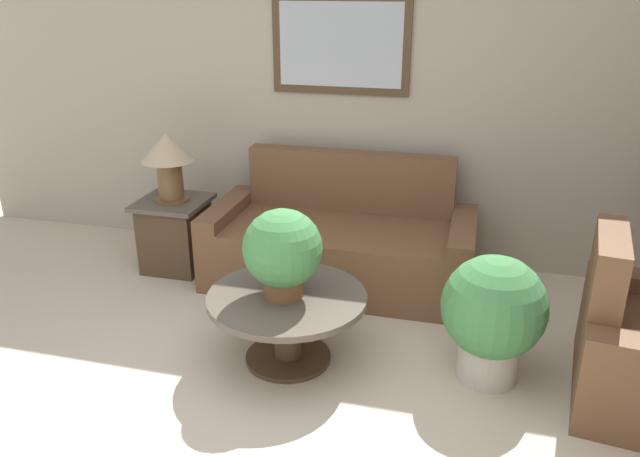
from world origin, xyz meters
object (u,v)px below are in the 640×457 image
potted_plant_on_table (283,251)px  table_lamp (168,156)px  potted_plant_floor (493,314)px  side_table (175,233)px  coffee_table (287,313)px  couch_main (341,244)px

potted_plant_on_table → table_lamp: bearing=139.7°
table_lamp → potted_plant_floor: bearing=-20.8°
side_table → table_lamp: table_lamp is taller
coffee_table → potted_plant_floor: size_ratio=1.25×
coffee_table → side_table: (-1.28, 1.06, -0.03)m
coffee_table → side_table: 1.66m
potted_plant_floor → table_lamp: bearing=159.2°
couch_main → table_lamp: size_ratio=3.70×
potted_plant_on_table → couch_main: bearing=86.0°
couch_main → side_table: couch_main is taller
side_table → potted_plant_on_table: size_ratio=1.07×
table_lamp → couch_main: bearing=4.5°
coffee_table → potted_plant_floor: bearing=5.6°
coffee_table → potted_plant_on_table: 0.42m
table_lamp → potted_plant_on_table: (1.27, -1.07, -0.20)m
coffee_table → side_table: bearing=140.4°
side_table → table_lamp: 0.65m
side_table → potted_plant_on_table: (1.27, -1.07, 0.45)m
table_lamp → potted_plant_on_table: bearing=-40.3°
potted_plant_on_table → potted_plant_floor: size_ratio=0.70×
table_lamp → potted_plant_on_table: 1.67m
coffee_table → table_lamp: size_ratio=1.78×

